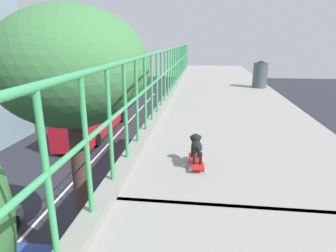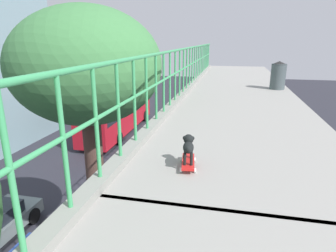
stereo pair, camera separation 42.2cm
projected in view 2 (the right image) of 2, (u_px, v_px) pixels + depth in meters
city_bus at (118, 111)px, 24.09m from camera, size 2.58×10.64×3.10m
roadside_tree_mid at (87, 71)px, 7.95m from camera, size 4.14×4.14×8.44m
toy_skateboard at (188, 162)px, 3.60m from camera, size 0.24×0.51×0.08m
small_dog at (188, 146)px, 3.56m from camera, size 0.18×0.40×0.31m
litter_bin at (278, 75)px, 9.13m from camera, size 0.47×0.47×0.88m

